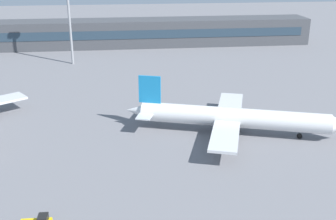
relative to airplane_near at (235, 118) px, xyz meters
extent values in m
plane|color=slate|center=(-16.08, 5.21, -2.98)|extent=(400.00, 400.00, 0.00)
cube|color=#3F4247|center=(-16.08, 77.64, 1.52)|extent=(124.92, 12.00, 9.00)
cube|color=#263847|center=(-16.08, 71.59, 1.97)|extent=(118.67, 0.16, 2.80)
cylinder|color=silver|center=(-0.24, 0.08, 0.03)|extent=(32.35, 13.52, 3.47)
cone|color=silver|center=(-17.20, 5.62, 0.03)|extent=(4.06, 3.39, 2.43)
cube|color=#197FBF|center=(-14.57, 4.76, 4.28)|extent=(3.92, 1.56, 5.03)
cube|color=silver|center=(-14.83, 4.85, 0.22)|extent=(5.27, 9.48, 0.22)
cube|color=silver|center=(-1.11, 0.36, -0.24)|extent=(12.68, 27.42, 0.46)
cylinder|color=gray|center=(-2.81, -4.85, -1.53)|extent=(3.35, 2.65, 1.83)
cylinder|color=gray|center=(0.59, 5.57, -1.53)|extent=(3.35, 2.65, 1.83)
cylinder|color=black|center=(10.70, -3.50, -2.52)|extent=(0.98, 0.63, 0.91)
cylinder|color=black|center=(-2.72, -1.61, -2.52)|extent=(0.98, 0.63, 0.91)
cylinder|color=black|center=(-1.24, 2.90, -2.52)|extent=(0.98, 0.63, 0.91)
cube|color=black|center=(-29.32, -24.05, -1.68)|extent=(1.14, 1.43, 0.90)
cylinder|color=gray|center=(-33.23, 54.53, 11.43)|extent=(0.70, 0.70, 28.81)
camera|label=1|loc=(-19.76, -65.93, 27.06)|focal=44.36mm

